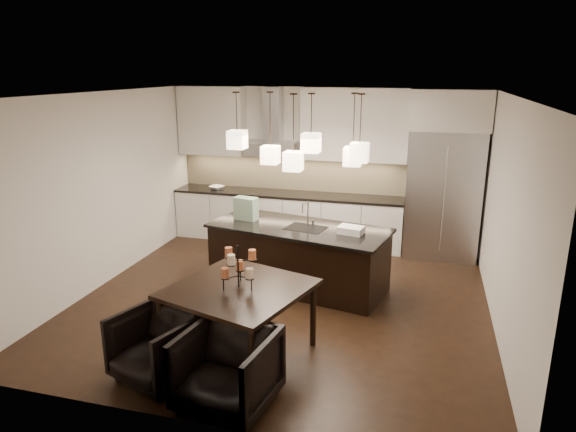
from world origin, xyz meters
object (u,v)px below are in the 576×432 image
(dining_table, at_px, (240,321))
(armchair_right, at_px, (227,370))
(island_body, at_px, (299,258))
(refrigerator, at_px, (443,195))
(armchair_left, at_px, (157,346))

(dining_table, relative_size, armchair_right, 1.60)
(island_body, height_order, dining_table, island_body)
(island_body, xyz_separation_m, armchair_right, (0.04, -2.92, -0.05))
(refrigerator, xyz_separation_m, island_body, (-2.02, -1.90, -0.64))
(dining_table, distance_m, armchair_right, 0.94)
(island_body, distance_m, dining_table, 2.02)
(refrigerator, distance_m, dining_table, 4.53)
(refrigerator, height_order, armchair_left, refrigerator)
(refrigerator, distance_m, armchair_right, 5.26)
(dining_table, relative_size, armchair_left, 1.72)
(armchair_left, relative_size, armchair_right, 0.93)
(island_body, relative_size, armchair_left, 3.15)
(dining_table, height_order, armchair_right, dining_table)
(armchair_left, height_order, armchair_right, armchair_right)
(dining_table, bearing_deg, refrigerator, 77.46)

